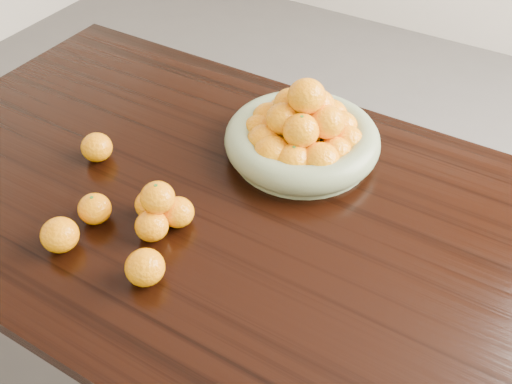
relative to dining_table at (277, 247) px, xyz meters
The scene contains 7 objects.
dining_table is the anchor object (origin of this frame).
fruit_bowl 0.28m from the dining_table, 105.55° to the left, with size 0.38×0.38×0.21m.
orange_pyramid 0.29m from the dining_table, 146.09° to the right, with size 0.14×0.13×0.12m.
loose_orange_0 0.42m from the dining_table, 149.47° to the right, with size 0.07×0.07×0.07m, color orange.
loose_orange_1 0.48m from the dining_table, 139.42° to the right, with size 0.08×0.08×0.07m, color orange.
loose_orange_2 0.34m from the dining_table, 117.37° to the right, with size 0.08×0.08×0.07m, color orange.
loose_orange_3 0.50m from the dining_table, behind, with size 0.08×0.08×0.07m, color orange.
Camera 1 is at (0.41, -0.78, 1.65)m, focal length 40.00 mm.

